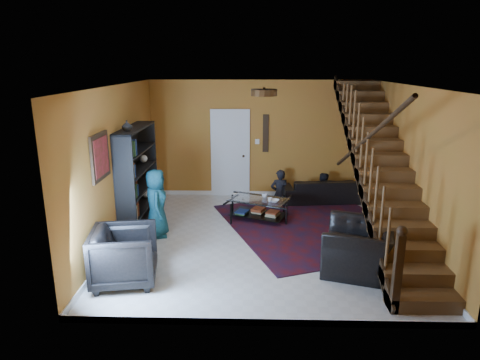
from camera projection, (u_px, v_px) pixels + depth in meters
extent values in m
plane|color=beige|center=(261.00, 239.00, 7.99)|extent=(5.50, 5.50, 0.00)
plane|color=#B36527|center=(259.00, 139.00, 10.27)|extent=(5.20, 0.00, 5.20)
plane|color=#B36527|center=(267.00, 221.00, 4.97)|extent=(5.20, 0.00, 5.20)
plane|color=#B36527|center=(117.00, 165.00, 7.69)|extent=(0.00, 5.50, 5.50)
plane|color=#B36527|center=(409.00, 167.00, 7.55)|extent=(0.00, 5.50, 5.50)
plane|color=white|center=(263.00, 86.00, 7.25)|extent=(5.50, 5.50, 0.00)
cube|color=silver|center=(259.00, 193.00, 10.62)|extent=(5.20, 0.02, 0.10)
cube|color=silver|center=(123.00, 235.00, 8.04)|extent=(0.02, 5.50, 0.10)
cube|color=#B36527|center=(381.00, 171.00, 7.58)|extent=(0.95, 4.92, 2.83)
cube|color=black|center=(356.00, 167.00, 7.57)|extent=(0.04, 5.02, 3.02)
cylinder|color=black|center=(360.00, 142.00, 7.45)|extent=(0.07, 4.20, 2.44)
cube|color=black|center=(397.00, 275.00, 5.48)|extent=(0.10, 0.10, 1.10)
cube|color=black|center=(138.00, 178.00, 8.37)|extent=(0.35, 1.80, 2.00)
cube|color=black|center=(140.00, 207.00, 8.53)|extent=(0.35, 1.72, 0.03)
cube|color=black|center=(138.00, 170.00, 8.32)|extent=(0.35, 1.72, 0.03)
cube|color=silver|center=(230.00, 155.00, 10.36)|extent=(0.82, 0.05, 2.05)
cube|color=maroon|center=(100.00, 157.00, 6.73)|extent=(0.04, 0.74, 0.74)
cube|color=black|center=(266.00, 133.00, 10.21)|extent=(0.14, 0.03, 0.90)
cylinder|color=#3F2814|center=(264.00, 93.00, 6.49)|extent=(0.40, 0.40, 0.10)
cube|color=#420B0F|center=(313.00, 225.00, 8.64)|extent=(4.21, 4.47, 0.02)
imported|color=black|center=(322.00, 190.00, 10.09)|extent=(1.95, 0.93, 0.55)
imported|color=black|center=(125.00, 256.00, 6.31)|extent=(1.07, 1.05, 0.85)
imported|color=black|center=(358.00, 247.00, 6.71)|extent=(1.31, 1.41, 0.76)
imported|color=black|center=(280.00, 194.00, 10.20)|extent=(0.46, 0.32, 1.20)
imported|color=black|center=(322.00, 196.00, 10.18)|extent=(0.59, 0.48, 1.13)
imported|color=#1B5A67|center=(156.00, 203.00, 7.96)|extent=(0.54, 0.71, 1.30)
cube|color=black|center=(231.00, 214.00, 8.63)|extent=(0.04, 0.04, 0.44)
cube|color=black|center=(286.00, 215.00, 8.60)|extent=(0.04, 0.04, 0.44)
cube|color=black|center=(232.00, 204.00, 9.24)|extent=(0.04, 0.04, 0.44)
cube|color=black|center=(284.00, 205.00, 9.21)|extent=(0.04, 0.04, 0.44)
cube|color=black|center=(258.00, 214.00, 8.95)|extent=(1.27, 1.01, 0.02)
cube|color=silver|center=(259.00, 199.00, 8.86)|extent=(1.35, 1.09, 0.02)
imported|color=#999999|center=(265.00, 195.00, 8.94)|extent=(0.15, 0.15, 0.09)
imported|color=#999999|center=(270.00, 200.00, 8.68)|extent=(0.10, 0.10, 0.08)
imported|color=#999999|center=(274.00, 201.00, 8.67)|extent=(0.25, 0.25, 0.05)
imported|color=#999999|center=(127.00, 126.00, 7.60)|extent=(0.18, 0.18, 0.19)
cylinder|color=red|center=(144.00, 252.00, 7.23)|extent=(0.15, 0.15, 0.14)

